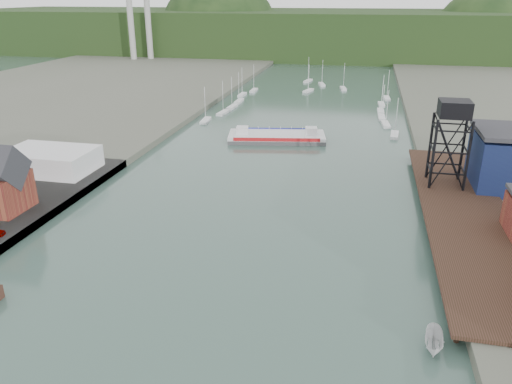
% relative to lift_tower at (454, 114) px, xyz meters
% --- Properties ---
extents(ground, '(600.00, 600.00, 0.00)m').
position_rel_lift_tower_xyz_m(ground, '(-35.00, -58.00, -15.65)').
color(ground, '#2F493F').
rests_on(ground, ground).
extents(east_pier, '(14.00, 70.00, 2.45)m').
position_rel_lift_tower_xyz_m(east_pier, '(2.00, -13.00, -13.75)').
color(east_pier, black).
rests_on(east_pier, ground).
extents(white_shed, '(18.00, 12.00, 4.50)m').
position_rel_lift_tower_xyz_m(white_shed, '(-79.00, -8.00, -11.80)').
color(white_shed, silver).
rests_on(white_shed, west_quay).
extents(lift_tower, '(6.50, 6.50, 16.00)m').
position_rel_lift_tower_xyz_m(lift_tower, '(0.00, 0.00, 0.00)').
color(lift_tower, black).
rests_on(lift_tower, east_pier).
extents(marina_sailboats, '(57.71, 92.65, 0.90)m').
position_rel_lift_tower_xyz_m(marina_sailboats, '(-34.92, 80.46, -15.30)').
color(marina_sailboats, silver).
rests_on(marina_sailboats, ground).
extents(smokestacks, '(11.20, 8.20, 60.00)m').
position_rel_lift_tower_xyz_m(smokestacks, '(-141.00, 174.50, 14.35)').
color(smokestacks, '#A8A7A2').
rests_on(smokestacks, ground).
extents(distant_hills, '(500.00, 120.00, 80.00)m').
position_rel_lift_tower_xyz_m(distant_hills, '(-38.98, 243.35, -5.27)').
color(distant_hills, black).
rests_on(distant_hills, ground).
extents(chain_ferry, '(26.43, 14.27, 3.61)m').
position_rel_lift_tower_xyz_m(chain_ferry, '(-37.99, 30.32, -14.61)').
color(chain_ferry, '#48484A').
rests_on(chain_ferry, ground).
extents(motorboat, '(2.47, 5.33, 1.99)m').
position_rel_lift_tower_xyz_m(motorboat, '(-6.64, -47.92, -14.65)').
color(motorboat, silver).
rests_on(motorboat, ground).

